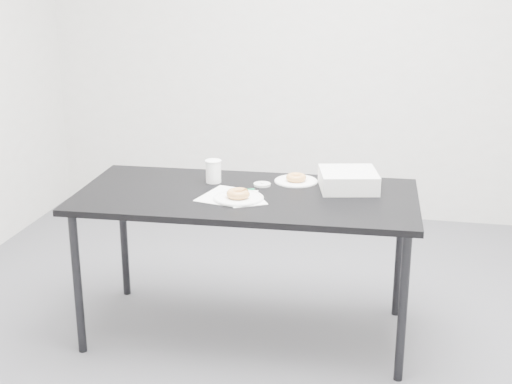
% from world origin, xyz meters
% --- Properties ---
extents(floor, '(4.00, 4.00, 0.00)m').
position_xyz_m(floor, '(0.00, 0.00, 0.00)').
color(floor, '#545359').
rests_on(floor, ground).
extents(wall_back, '(4.00, 0.02, 2.70)m').
position_xyz_m(wall_back, '(0.00, 2.00, 1.35)').
color(wall_back, silver).
rests_on(wall_back, floor).
extents(table, '(1.69, 0.83, 0.76)m').
position_xyz_m(table, '(-0.09, 0.06, 0.70)').
color(table, black).
rests_on(table, floor).
extents(scorecard, '(0.28, 0.32, 0.00)m').
position_xyz_m(scorecard, '(-0.18, 0.01, 0.76)').
color(scorecard, white).
rests_on(scorecard, table).
extents(logo_patch, '(0.05, 0.05, 0.00)m').
position_xyz_m(logo_patch, '(-0.10, 0.10, 0.76)').
color(logo_patch, green).
rests_on(logo_patch, scorecard).
extents(pen, '(0.12, 0.07, 0.01)m').
position_xyz_m(pen, '(-0.12, 0.09, 0.76)').
color(pen, '#0D9053').
rests_on(pen, scorecard).
extents(napkin, '(0.23, 0.23, 0.00)m').
position_xyz_m(napkin, '(-0.07, -0.05, 0.76)').
color(napkin, white).
rests_on(napkin, table).
extents(plate_near, '(0.24, 0.24, 0.01)m').
position_xyz_m(plate_near, '(-0.11, -0.03, 0.76)').
color(plate_near, white).
rests_on(plate_near, napkin).
extents(donut_near, '(0.15, 0.15, 0.04)m').
position_xyz_m(donut_near, '(-0.11, -0.03, 0.79)').
color(donut_near, '#BD7E3C').
rests_on(donut_near, plate_near).
extents(plate_far, '(0.22, 0.22, 0.01)m').
position_xyz_m(plate_far, '(0.12, 0.31, 0.76)').
color(plate_far, white).
rests_on(plate_far, table).
extents(donut_far, '(0.12, 0.12, 0.03)m').
position_xyz_m(donut_far, '(0.12, 0.31, 0.78)').
color(donut_far, '#BD7E3C').
rests_on(donut_far, plate_far).
extents(coffee_cup, '(0.08, 0.08, 0.12)m').
position_xyz_m(coffee_cup, '(-0.30, 0.22, 0.82)').
color(coffee_cup, white).
rests_on(coffee_cup, table).
extents(cup_lid, '(0.09, 0.09, 0.01)m').
position_xyz_m(cup_lid, '(-0.04, 0.21, 0.76)').
color(cup_lid, silver).
rests_on(cup_lid, table).
extents(bakery_box, '(0.33, 0.33, 0.09)m').
position_xyz_m(bakery_box, '(0.39, 0.24, 0.80)').
color(bakery_box, white).
rests_on(bakery_box, table).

